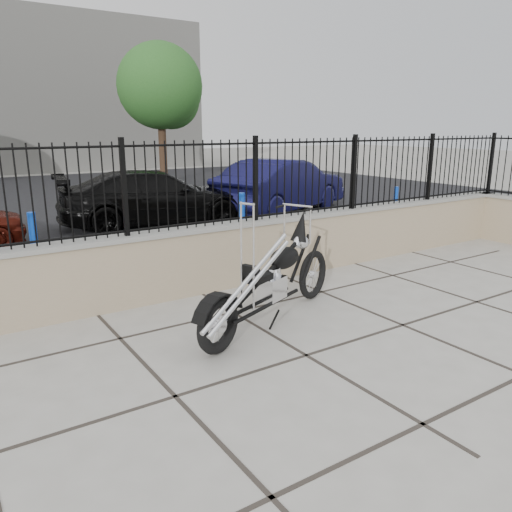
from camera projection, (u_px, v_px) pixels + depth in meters
name	position (u px, v px, depth m)	size (l,w,h in m)	color
ground_plane	(306.00, 356.00, 5.25)	(90.00, 90.00, 0.00)	#99968E
parking_lot	(50.00, 204.00, 15.36)	(30.00, 30.00, 0.00)	black
retaining_wall	(197.00, 260.00, 7.15)	(14.00, 0.36, 0.96)	gray
iron_fence	(195.00, 185.00, 6.88)	(14.00, 0.08, 1.20)	black
chopper_motorcycle	(270.00, 261.00, 5.92)	(2.62, 0.46, 1.57)	black
car_black	(156.00, 198.00, 12.05)	(1.85, 4.56, 1.32)	black
car_blue	(282.00, 186.00, 13.81)	(1.56, 4.49, 1.48)	#100F3A
bollard_a	(34.00, 244.00, 7.98)	(0.12, 0.12, 1.03)	#0A25A3
bollard_b	(242.00, 219.00, 10.01)	(0.13, 0.13, 1.06)	#0B2BAF
bollard_c	(395.00, 204.00, 12.53)	(0.11, 0.11, 0.88)	#0D1FC3
tree_right	(160.00, 82.00, 20.19)	(3.44, 3.44, 5.81)	#382619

